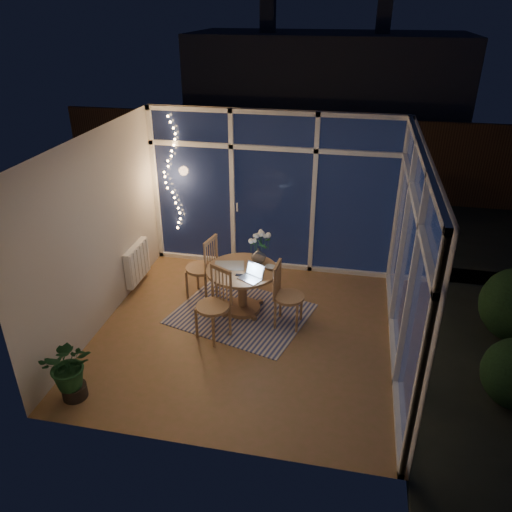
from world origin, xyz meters
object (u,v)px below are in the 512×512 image
Objects in this scene: chair_front at (212,305)px; flower_vase at (259,256)px; chair_left at (201,267)px; chair_right at (289,295)px; laptop at (250,272)px; potted_plant at (70,370)px; dining_table at (242,290)px.

flower_vase is (0.42, 0.94, 0.29)m from chair_front.
chair_left is 1.08× the size of chair_right.
laptop is (0.41, 0.43, 0.30)m from chair_front.
chair_front is at bearing -114.32° from flower_vase.
chair_front is 0.66m from laptop.
chair_front reaches higher than potted_plant.
chair_right is (1.39, -0.48, -0.04)m from chair_left.
chair_front is at bearing 37.69° from chair_left.
chair_left is (-0.69, 0.26, 0.17)m from dining_table.
chair_right reaches higher than potted_plant.
chair_right reaches higher than laptop.
flower_vase reaches higher than potted_plant.
dining_table is 2.58m from potted_plant.
dining_table is at bearing 151.84° from laptop.
dining_table is 0.54m from flower_vase.
flower_vase reaches higher than dining_table.
laptop is (0.17, -0.27, 0.45)m from dining_table.
potted_plant is (-1.66, -2.36, -0.41)m from flower_vase.
chair_right is 0.62m from laptop.
potted_plant is (-0.78, -2.37, -0.13)m from chair_left.
flower_vase is at bearing 94.28° from chair_front.
dining_table is 3.43× the size of laptop.
dining_table is 0.75m from chair_right.
chair_left is 4.87× the size of flower_vase.
flower_vase is at bearing 52.36° from chair_right.
chair_right is at bearing 83.16° from chair_left.
laptop is 0.39× the size of potted_plant.
laptop reaches higher than potted_plant.
chair_left is 1.05m from chair_front.
potted_plant reaches higher than dining_table.
chair_left is 0.92m from flower_vase.
chair_left is at bearing 71.72° from potted_plant.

